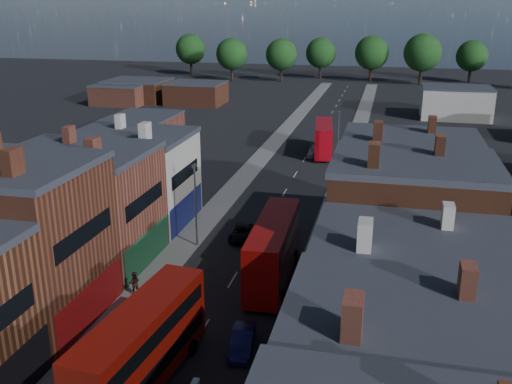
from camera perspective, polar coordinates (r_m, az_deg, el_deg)
The scene contains 12 objects.
pavement_west at distance 73.43m, azimuth -1.82°, elevation 0.84°, with size 3.00×200.00×0.12m, color gray.
pavement_east at distance 71.31m, azimuth 8.32°, elevation 0.12°, with size 3.00×200.00×0.12m, color gray.
lamp_post_2 at distance 53.47m, azimuth -6.07°, elevation -0.78°, with size 0.25×0.70×8.12m.
lamp_post_3 at distance 79.80m, azimuth 8.21°, elevation 5.54°, with size 0.25×0.70×8.12m.
bus_0 at distance 35.71m, azimuth -11.36°, elevation -14.81°, with size 3.96×12.29×5.21m.
bus_1 at distance 47.38m, azimuth 1.75°, elevation -5.69°, with size 3.42×12.28×5.26m.
bus_2 at distance 88.11m, azimuth 6.76°, elevation 5.41°, with size 3.88×11.39×4.82m.
car_1 at distance 39.34m, azimuth -1.38°, elevation -14.69°, with size 1.46×4.19×1.38m, color #121552.
car_2 at distance 56.41m, azimuth -1.40°, elevation -4.05°, with size 2.13×4.63×1.29m, color black.
car_3 at distance 87.53m, azimuth 5.89°, elevation 4.06°, with size 1.91×4.69×1.36m, color silver.
ped_1 at distance 46.73m, azimuth -12.07°, elevation -8.88°, with size 0.93×0.51×1.90m, color #43211A.
ped_3 at distance 38.28m, azimuth 5.02°, elevation -15.43°, with size 0.90×0.41×1.54m, color #59554C.
Camera 1 is at (11.83, -17.60, 22.13)m, focal length 40.00 mm.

